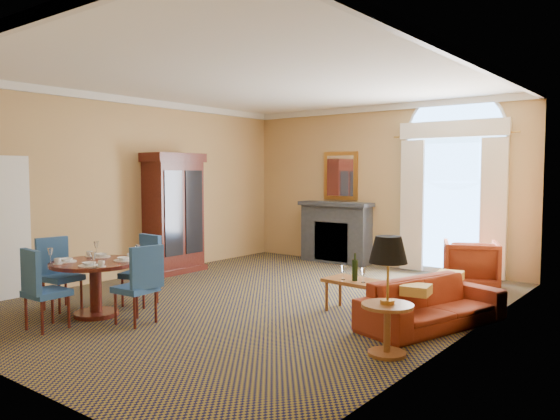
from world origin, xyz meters
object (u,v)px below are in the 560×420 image
Objects in this scene: dining_table at (95,275)px; side_table at (388,279)px; armoire at (173,215)px; coffee_table at (357,282)px; armchair at (471,264)px; sofa at (432,303)px.

side_table is (3.71, 0.94, 0.25)m from dining_table.
armoire is 4.30m from coffee_table.
armchair is 3.85m from side_table.
sofa is 2.28× the size of armchair.
dining_table reaches higher than armchair.
sofa is 1.39m from side_table.
armoire is 2.44× the size of coffee_table.
coffee_table reaches higher than sofa.
sofa is at bearing 31.42° from dining_table.
armchair is (-0.38, 2.52, 0.10)m from sofa.
armchair is (4.89, 2.02, -0.69)m from armoire.
sofa is 1.06m from coffee_table.
armchair is (3.28, 4.75, -0.15)m from dining_table.
armchair is 2.61m from coffee_table.
side_table is (0.05, -1.29, 0.50)m from sofa.
dining_table is at bearing -59.52° from armoire.
sofa is (5.27, -0.50, -0.79)m from armoire.
coffee_table is 0.76× the size of side_table.
armoire reaches higher than armchair.
sofa is at bearing 92.22° from side_table.
armoire is at bearing 102.02° from sofa.
armoire is at bearing 178.58° from coffee_table.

